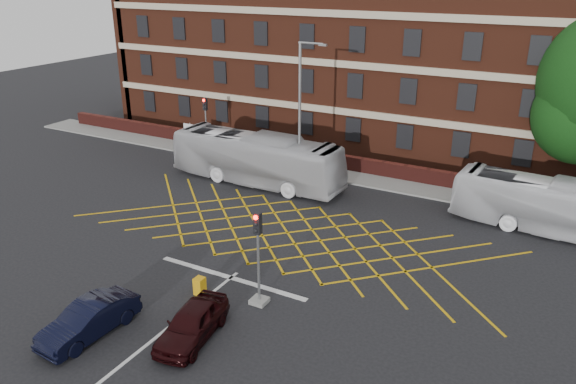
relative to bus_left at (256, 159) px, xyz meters
The scene contains 16 objects.
ground 9.72m from the bus_left, 54.62° to the right, with size 120.00×120.00×0.00m, color black.
victorian_building 16.52m from the bus_left, 67.83° to the left, with size 51.00×12.17×20.40m.
boundary_wall 7.68m from the bus_left, 43.19° to the left, with size 56.00×0.50×1.10m, color #4B1814.
far_pavement 7.14m from the bus_left, 37.17° to the left, with size 60.00×3.00×0.12m, color slate.
box_junction_hatching 8.20m from the bus_left, 46.31° to the right, with size 11.50×0.12×0.02m, color #CC990C.
stop_line 12.70m from the bus_left, 63.88° to the right, with size 8.00×0.30×0.02m, color silver.
centre_line 18.72m from the bus_left, 72.71° to the right, with size 0.15×14.00×0.02m, color silver.
bus_left is the anchor object (origin of this frame).
bus_right 18.29m from the bus_left, ahead, with size 2.54×10.87×3.03m, color silver.
car_navy 17.90m from the bus_left, 79.90° to the right, with size 1.47×4.21×1.39m, color black.
car_maroon 17.26m from the bus_left, 66.69° to the right, with size 1.62×4.02×1.37m, color black.
traffic_light_near 14.70m from the bus_left, 57.92° to the right, with size 0.70×0.70×4.27m.
traffic_light_far 8.16m from the bus_left, 150.34° to the left, with size 0.70×0.70×4.27m.
street_lamp 3.52m from the bus_left, ahead, with size 2.25×1.00×9.44m.
direction_signs 9.27m from the bus_left, 156.35° to the left, with size 1.10×0.16×2.20m.
utility_cabinet 14.13m from the bus_left, 68.68° to the right, with size 0.42×0.44×0.80m, color orange.
Camera 1 is at (13.37, -22.31, 13.52)m, focal length 35.00 mm.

